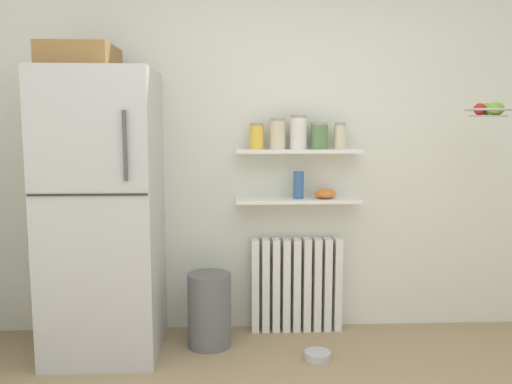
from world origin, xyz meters
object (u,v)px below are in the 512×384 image
(refrigerator, at_px, (103,209))
(storage_jar_2, at_px, (298,132))
(storage_jar_3, at_px, (319,136))
(radiator, at_px, (296,285))
(storage_jar_0, at_px, (256,136))
(trash_bin, at_px, (209,310))
(storage_jar_4, at_px, (340,136))
(vase, at_px, (298,185))
(pet_food_bowl, at_px, (318,356))
(hanging_fruit_basket, at_px, (489,110))
(shelf_bowl, at_px, (325,193))
(storage_jar_1, at_px, (277,134))

(refrigerator, distance_m, storage_jar_2, 1.40)
(storage_jar_2, distance_m, storage_jar_3, 0.15)
(radiator, distance_m, storage_jar_0, 1.10)
(storage_jar_3, height_order, trash_bin, storage_jar_3)
(storage_jar_3, relative_size, storage_jar_4, 1.01)
(vase, height_order, pet_food_bowl, vase)
(radiator, bearing_deg, hanging_fruit_basket, -19.48)
(refrigerator, relative_size, hanging_fruit_basket, 6.91)
(storage_jar_0, relative_size, shelf_bowl, 1.18)
(storage_jar_1, relative_size, pet_food_bowl, 1.26)
(storage_jar_3, xyz_separation_m, storage_jar_4, (0.14, -0.00, -0.00))
(storage_jar_2, height_order, trash_bin, storage_jar_2)
(refrigerator, distance_m, storage_jar_3, 1.53)
(hanging_fruit_basket, bearing_deg, trash_bin, 174.98)
(storage_jar_1, xyz_separation_m, shelf_bowl, (0.34, 0.00, -0.41))
(refrigerator, height_order, storage_jar_0, refrigerator)
(refrigerator, xyz_separation_m, shelf_bowl, (1.48, 0.25, 0.06))
(vase, distance_m, hanging_fruit_basket, 1.31)
(vase, relative_size, trash_bin, 0.38)
(radiator, xyz_separation_m, trash_bin, (-0.61, -0.25, -0.09))
(storage_jar_1, height_order, trash_bin, storage_jar_1)
(radiator, xyz_separation_m, shelf_bowl, (0.19, -0.03, 0.66))
(radiator, bearing_deg, storage_jar_3, -11.73)
(storage_jar_3, bearing_deg, radiator, 168.27)
(storage_jar_1, bearing_deg, storage_jar_2, 0.00)
(storage_jar_1, xyz_separation_m, pet_food_bowl, (0.22, -0.47, -1.39))
(storage_jar_3, distance_m, hanging_fruit_basket, 1.08)
(vase, distance_m, trash_bin, 1.04)
(storage_jar_1, relative_size, trash_bin, 0.43)
(storage_jar_3, relative_size, vase, 0.98)
(storage_jar_1, xyz_separation_m, storage_jar_4, (0.43, -0.00, -0.01))
(shelf_bowl, bearing_deg, radiator, 171.09)
(storage_jar_1, xyz_separation_m, vase, (0.15, 0.00, -0.35))
(storage_jar_2, bearing_deg, storage_jar_4, -0.00)
(storage_jar_1, relative_size, storage_jar_2, 0.91)
(vase, xyz_separation_m, shelf_bowl, (0.19, 0.00, -0.06))
(radiator, distance_m, storage_jar_4, 1.10)
(refrigerator, height_order, pet_food_bowl, refrigerator)
(vase, height_order, shelf_bowl, vase)
(refrigerator, bearing_deg, vase, 10.90)
(storage_jar_2, bearing_deg, refrigerator, -169.07)
(shelf_bowl, bearing_deg, storage_jar_4, -0.00)
(refrigerator, bearing_deg, storage_jar_2, 10.93)
(refrigerator, distance_m, storage_jar_4, 1.66)
(pet_food_bowl, bearing_deg, hanging_fruit_basket, 5.08)
(storage_jar_2, relative_size, shelf_bowl, 1.52)
(refrigerator, xyz_separation_m, vase, (1.29, 0.25, 0.12))
(storage_jar_0, bearing_deg, storage_jar_3, 0.00)
(vase, relative_size, pet_food_bowl, 1.12)
(storage_jar_2, height_order, hanging_fruit_basket, hanging_fruit_basket)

